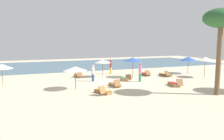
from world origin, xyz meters
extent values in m
plane|color=beige|center=(0.00, 0.00, 0.00)|extent=(60.00, 60.00, 0.00)
cube|color=#476B7F|center=(0.00, 17.00, 0.03)|extent=(48.00, 16.00, 0.06)
cylinder|color=olive|center=(-10.95, 1.94, 1.01)|extent=(0.05, 0.05, 2.02)
cone|color=silver|center=(-10.95, 1.94, 1.86)|extent=(1.95, 1.95, 0.43)
cylinder|color=brown|center=(10.30, 2.27, 1.05)|extent=(0.06, 0.06, 2.10)
cone|color=#3359B2|center=(10.30, 2.27, 1.90)|extent=(2.21, 2.21, 0.49)
cylinder|color=brown|center=(-0.65, 3.65, 0.97)|extent=(0.06, 0.06, 1.95)
cone|color=white|center=(-0.65, 3.65, 1.82)|extent=(1.86, 1.86, 0.35)
cylinder|color=brown|center=(2.41, 2.09, 1.12)|extent=(0.06, 0.06, 2.23)
cone|color=#3359B2|center=(2.41, 2.09, 2.08)|extent=(2.13, 2.13, 0.42)
cylinder|color=brown|center=(-5.02, -1.77, 0.97)|extent=(0.06, 0.06, 1.94)
cone|color=silver|center=(-5.02, -1.77, 1.81)|extent=(2.06, 2.06, 0.36)
cylinder|color=olive|center=(10.05, -0.84, 1.14)|extent=(0.06, 0.06, 2.28)
cone|color=white|center=(10.05, -0.84, 2.13)|extent=(1.95, 1.95, 0.41)
cube|color=brown|center=(4.49, 2.93, 0.14)|extent=(0.67, 1.53, 0.28)
cube|color=brown|center=(4.46, 2.23, 0.42)|extent=(0.59, 0.52, 0.52)
cube|color=#BF3338|center=(4.49, 2.93, 0.30)|extent=(0.56, 1.07, 0.03)
cube|color=brown|center=(-3.25, 4.75, 0.14)|extent=(0.68, 1.53, 0.28)
cube|color=brown|center=(-3.29, 4.05, 0.43)|extent=(0.59, 0.47, 0.56)
cube|color=olive|center=(3.79, -3.59, 0.14)|extent=(0.92, 1.60, 0.28)
cube|color=olive|center=(3.95, -4.27, 0.44)|extent=(0.64, 0.48, 0.60)
cube|color=#BF3338|center=(3.79, -3.59, 0.30)|extent=(0.73, 1.14, 0.03)
cube|color=brown|center=(6.46, 1.56, 0.14)|extent=(1.07, 1.61, 0.28)
cube|color=brown|center=(6.22, 0.90, 0.44)|extent=(0.67, 0.57, 0.59)
cube|color=yellow|center=(6.46, 1.56, 0.30)|extent=(0.84, 1.16, 0.03)
cube|color=olive|center=(-1.36, -1.74, 0.14)|extent=(0.69, 1.54, 0.28)
cube|color=olive|center=(-1.40, -2.44, 0.44)|extent=(0.59, 0.44, 0.59)
cube|color=brown|center=(0.68, 0.69, 0.14)|extent=(1.03, 1.61, 0.28)
cube|color=brown|center=(0.89, 0.02, 0.43)|extent=(0.67, 0.58, 0.57)
cube|color=#338C59|center=(0.68, 0.69, 0.30)|extent=(0.81, 1.16, 0.03)
cube|color=olive|center=(-3.28, -4.00, 0.14)|extent=(1.15, 1.61, 0.28)
cube|color=olive|center=(-3.56, -4.64, 0.44)|extent=(0.67, 0.58, 0.60)
cube|color=yellow|center=(-3.28, -4.00, 0.30)|extent=(0.89, 1.17, 0.03)
cylinder|color=#338C59|center=(1.93, -0.52, 0.42)|extent=(0.37, 0.37, 0.84)
cylinder|color=#D17299|center=(1.93, -0.52, 1.27)|extent=(0.43, 0.43, 0.87)
sphere|color=#A37556|center=(1.93, -0.52, 1.82)|extent=(0.24, 0.24, 0.24)
cylinder|color=#2D4C8C|center=(-2.49, 1.44, 0.37)|extent=(0.28, 0.28, 0.74)
cylinder|color=white|center=(-2.49, 1.44, 1.13)|extent=(0.33, 0.33, 0.78)
sphere|color=beige|center=(-2.49, 1.44, 1.61)|extent=(0.21, 0.21, 0.21)
cylinder|color=yellow|center=(1.08, 5.54, 0.40)|extent=(0.32, 0.32, 0.81)
cylinder|color=#BF3338|center=(1.08, 5.54, 1.23)|extent=(0.38, 0.38, 0.84)
sphere|color=#A37556|center=(1.08, 5.54, 1.76)|extent=(0.23, 0.23, 0.23)
cylinder|color=brown|center=(4.80, -7.66, 2.70)|extent=(0.37, 0.37, 5.40)
ellipsoid|color=#285B2D|center=(4.80, -7.66, 5.86)|extent=(2.67, 2.67, 1.47)
camera|label=1|loc=(-9.11, -20.74, 4.23)|focal=36.39mm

